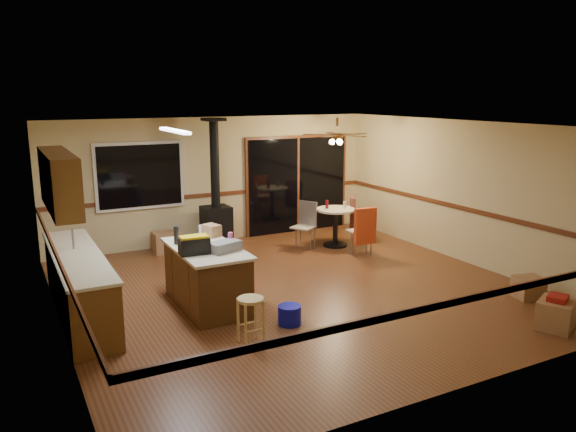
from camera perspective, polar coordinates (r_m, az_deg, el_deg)
floor at (r=9.05m, az=0.89°, el=-7.50°), size 7.00×7.00×0.00m
ceiling at (r=8.52m, az=0.95°, el=9.18°), size 7.00×7.00×0.00m
wall_back at (r=11.83m, az=-7.26°, el=3.67°), size 7.00×0.00×7.00m
wall_front at (r=5.96m, az=17.36°, el=-5.56°), size 7.00×0.00×7.00m
wall_left at (r=7.69m, az=-22.62°, el=-1.95°), size 0.00×7.00×7.00m
wall_right at (r=10.79m, az=17.47°, el=2.34°), size 0.00×7.00×7.00m
chair_rail at (r=8.76m, az=0.92°, el=-1.33°), size 7.00×7.00×0.08m
window at (r=11.30m, az=-14.82°, el=3.97°), size 1.72×0.10×1.32m
sliding_door at (r=12.61m, az=0.97°, el=3.15°), size 2.52×0.10×2.10m
lower_cabinets at (r=8.44m, az=-20.43°, el=-6.71°), size 0.60×3.00×0.86m
countertop at (r=8.31m, az=-20.66°, el=-3.78°), size 0.64×3.04×0.04m
upper_cabinets at (r=8.28m, az=-22.24°, el=3.29°), size 0.35×2.00×0.80m
kitchen_island at (r=8.32m, az=-8.25°, el=-6.13°), size 0.88×1.68×0.90m
wood_stove at (r=11.45m, az=-7.32°, el=0.47°), size 0.55×0.50×2.52m
ceiling_fan at (r=11.21m, az=5.01°, el=7.93°), size 0.24×0.24×0.55m
fluorescent_strip at (r=8.11m, az=-11.46°, el=8.49°), size 0.10×1.20×0.04m
toolbox_grey at (r=7.94m, az=-6.48°, el=-3.09°), size 0.50×0.37×0.14m
toolbox_black at (r=7.85m, az=-9.52°, el=-3.02°), size 0.43×0.25×0.23m
toolbox_yellow_lid at (r=7.82m, az=-9.55°, el=-2.11°), size 0.39×0.23×0.03m
box_on_island at (r=8.79m, az=-7.77°, el=-1.46°), size 0.27×0.32×0.18m
bottle_dark at (r=8.40m, az=-11.27°, el=-1.93°), size 0.08×0.08×0.27m
bottle_pink at (r=8.12m, az=-5.85°, el=-2.43°), size 0.09×0.09×0.22m
bottle_white at (r=8.88m, az=-8.87°, el=-1.41°), size 0.06×0.06×0.16m
bar_stool at (r=7.12m, az=-3.81°, el=-10.59°), size 0.35×0.35×0.60m
blue_bucket at (r=7.73m, az=0.15°, el=-10.02°), size 0.39×0.39×0.26m
dining_table at (r=11.47m, az=4.85°, el=-0.49°), size 0.80×0.80×0.78m
glass_red at (r=11.40m, az=3.98°, el=1.20°), size 0.08×0.08×0.18m
glass_cream at (r=11.46m, az=5.78°, el=1.13°), size 0.07×0.07×0.14m
chair_left at (r=11.27m, az=1.83°, el=-0.35°), size 0.55×0.55×0.51m
chair_near at (r=10.79m, az=7.77°, el=-1.00°), size 0.45×0.49×0.70m
chair_right at (r=11.87m, az=6.70°, el=0.26°), size 0.61×0.60×0.70m
box_under_window at (r=11.31m, az=-12.26°, el=-2.61°), size 0.51×0.41×0.41m
box_corner_a at (r=8.39m, az=25.57°, el=-9.00°), size 0.64×0.60×0.39m
box_corner_b at (r=9.41m, az=23.24°, el=-6.68°), size 0.47×0.43×0.33m
box_small_red at (r=8.31m, az=25.72°, el=-7.52°), size 0.35×0.33×0.07m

